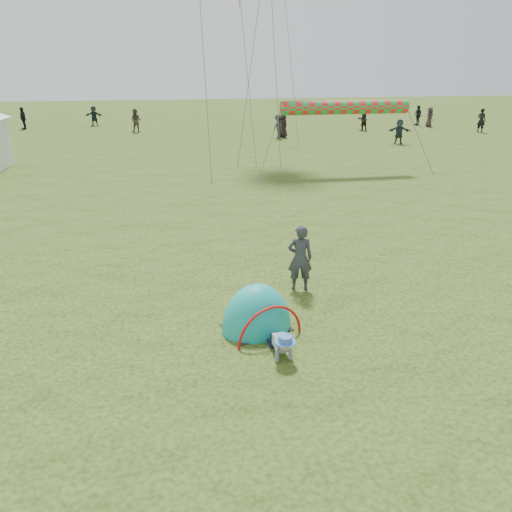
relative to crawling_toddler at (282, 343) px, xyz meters
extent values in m
plane|color=#18330D|center=(1.15, 0.12, -0.27)|extent=(140.00, 140.00, 0.00)
ellipsoid|color=teal|center=(-0.25, 1.10, -0.27)|extent=(1.76, 1.61, 1.88)
imported|color=#313037|center=(1.07, 2.73, 0.52)|extent=(0.63, 0.46, 1.58)
imported|color=black|center=(22.41, 27.87, 0.62)|extent=(0.70, 0.78, 1.78)
imported|color=#41392F|center=(-3.61, 32.78, 0.60)|extent=(0.98, 0.85, 1.74)
imported|color=#252629|center=(6.32, 27.49, 0.55)|extent=(0.88, 1.19, 1.64)
imported|color=#302523|center=(20.23, 31.76, 0.53)|extent=(0.54, 0.80, 1.59)
imported|color=#1A232B|center=(-7.28, 37.90, 0.54)|extent=(1.56, 0.73, 1.62)
imported|color=black|center=(13.86, 30.59, 0.62)|extent=(1.02, 0.89, 1.78)
imported|color=black|center=(19.91, 33.14, 0.56)|extent=(0.50, 1.00, 1.65)
imported|color=black|center=(6.82, 27.99, 0.59)|extent=(0.84, 0.98, 1.71)
imported|color=#242F3D|center=(13.55, 23.51, 0.53)|extent=(1.55, 0.90, 1.59)
imported|color=black|center=(-12.59, 36.40, 0.60)|extent=(0.91, 1.08, 1.74)
cylinder|color=red|center=(6.74, 15.56, 2.77)|extent=(6.19, 0.64, 0.64)
camera|label=1|loc=(-1.91, -7.58, 4.70)|focal=35.00mm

